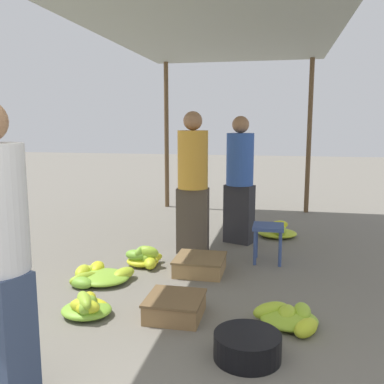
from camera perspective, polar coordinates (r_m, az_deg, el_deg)
The scene contains 14 objects.
canopy_post_back_left at distance 7.93m, azimuth -3.41°, elevation 7.45°, with size 0.08×0.08×2.64m, color brown.
canopy_post_back_right at distance 7.68m, azimuth 15.35°, elevation 7.09°, with size 0.08×0.08×2.64m, color brown.
canopy_tarp at distance 4.74m, azimuth 1.93°, elevation 22.64°, with size 2.94×6.63×0.04m, color #9EA399.
stool at distance 4.88m, azimuth 10.12°, elevation -5.33°, with size 0.34×0.34×0.43m.
basin_black at distance 3.04m, azimuth 7.39°, elevation -19.71°, with size 0.45×0.45×0.17m.
banana_pile_left_0 at distance 3.68m, azimuth -13.86°, elevation -14.55°, with size 0.41×0.39×0.21m.
banana_pile_left_1 at distance 4.41m, azimuth -12.43°, elevation -10.83°, with size 0.63×0.62×0.14m.
banana_pile_left_2 at distance 4.77m, azimuth -6.39°, elevation -8.71°, with size 0.42×0.44×0.23m.
banana_pile_right_0 at distance 3.53m, azimuth 12.79°, elevation -15.97°, with size 0.56×0.53×0.14m.
banana_pile_right_1 at distance 6.04m, azimuth 11.36°, elevation -5.16°, with size 0.54×0.49×0.21m.
crate_near at distance 3.57m, azimuth -2.29°, elevation -15.02°, with size 0.45×0.45×0.17m.
crate_mid at distance 4.54m, azimuth 1.05°, elevation -9.65°, with size 0.51×0.51×0.17m.
shopper_walking_mid at distance 5.07m, azimuth 0.11°, elevation 1.53°, with size 0.38×0.37×1.69m.
shopper_walking_far at distance 5.53m, azimuth 6.38°, elevation 1.85°, with size 0.45×0.45×1.64m.
Camera 1 is at (0.78, -1.13, 1.55)m, focal length 40.00 mm.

